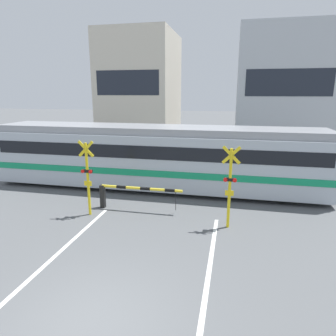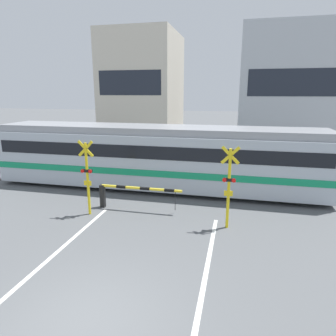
{
  "view_description": "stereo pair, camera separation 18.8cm",
  "coord_description": "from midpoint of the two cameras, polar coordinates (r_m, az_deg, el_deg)",
  "views": [
    {
      "loc": [
        2.88,
        -5.15,
        5.01
      ],
      "look_at": [
        0.0,
        8.01,
        1.6
      ],
      "focal_mm": 32.0,
      "sensor_mm": 36.0,
      "label": 1
    },
    {
      "loc": [
        3.06,
        -5.11,
        5.01
      ],
      "look_at": [
        0.0,
        8.01,
        1.6
      ],
      "focal_mm": 32.0,
      "sensor_mm": 36.0,
      "label": 2
    }
  ],
  "objects": [
    {
      "name": "pedestrian",
      "position": [
        20.55,
        3.46,
        3.03
      ],
      "size": [
        0.38,
        0.23,
        1.79
      ],
      "color": "#33384C",
      "rests_on": "ground_plane"
    },
    {
      "name": "crossing_barrier_far",
      "position": [
        18.39,
        8.03,
        0.72
      ],
      "size": [
        3.7,
        0.2,
        1.07
      ],
      "color": "black",
      "rests_on": "ground_plane"
    },
    {
      "name": "road_stripe_left",
      "position": [
        9.65,
        -25.38,
        -18.57
      ],
      "size": [
        0.14,
        10.23,
        0.01
      ],
      "color": "white",
      "rests_on": "ground_plane"
    },
    {
      "name": "building_left_of_street",
      "position": [
        31.16,
        -5.37,
        14.67
      ],
      "size": [
        6.82,
        7.92,
        10.61
      ],
      "color": "beige",
      "rests_on": "ground_plane"
    },
    {
      "name": "ground_plane",
      "position": [
        7.76,
        -15.08,
        -26.55
      ],
      "size": [
        160.0,
        160.0,
        0.0
      ],
      "primitive_type": "plane",
      "color": "#56595B"
    },
    {
      "name": "rail_track_far",
      "position": [
        16.71,
        1.54,
        -3.11
      ],
      "size": [
        50.0,
        0.1,
        0.08
      ],
      "color": "#5B564C",
      "rests_on": "ground_plane"
    },
    {
      "name": "crossing_signal_left",
      "position": [
        12.69,
        -15.48,
        -1.26
      ],
      "size": [
        0.68,
        0.15,
        3.15
      ],
      "color": "yellow",
      "rests_on": "ground_plane"
    },
    {
      "name": "crossing_signal_right",
      "position": [
        11.28,
        11.23,
        -2.94
      ],
      "size": [
        0.68,
        0.15,
        3.15
      ],
      "color": "yellow",
      "rests_on": "ground_plane"
    },
    {
      "name": "road_stripe_right",
      "position": [
        8.03,
        6.15,
        -24.47
      ],
      "size": [
        0.14,
        10.23,
        0.01
      ],
      "color": "white",
      "rests_on": "ground_plane"
    },
    {
      "name": "rail_track_near",
      "position": [
        15.38,
        0.53,
        -4.66
      ],
      "size": [
        50.0,
        0.1,
        0.08
      ],
      "color": "#5B564C",
      "rests_on": "ground_plane"
    },
    {
      "name": "commuter_train",
      "position": [
        15.83,
        -2.74,
        2.39
      ],
      "size": [
        17.2,
        2.95,
        3.32
      ],
      "color": "#ADB7C1",
      "rests_on": "ground_plane"
    },
    {
      "name": "crossing_barrier_near",
      "position": [
        13.26,
        -9.0,
        -4.63
      ],
      "size": [
        3.7,
        0.2,
        1.07
      ],
      "color": "black",
      "rests_on": "ground_plane"
    },
    {
      "name": "building_right_of_street",
      "position": [
        29.97,
        20.54,
        13.76
      ],
      "size": [
        7.84,
        7.92,
        10.48
      ],
      "color": "#B2B7BC",
      "rests_on": "ground_plane"
    }
  ]
}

